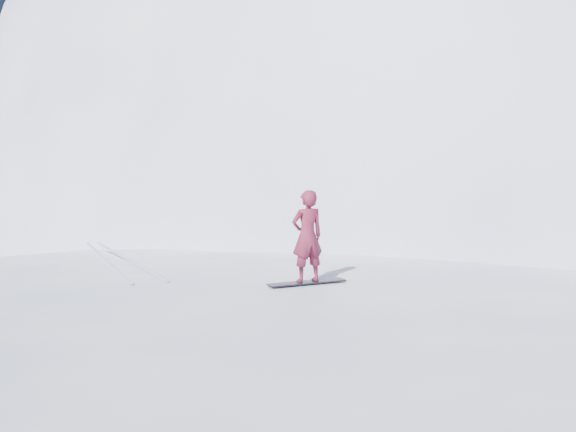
# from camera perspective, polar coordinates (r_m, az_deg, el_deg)

# --- Properties ---
(near_ridge) EXTENTS (36.00, 28.00, 4.80)m
(near_ridge) POSITION_cam_1_polar(r_m,az_deg,el_deg) (13.22, -1.17, -15.15)
(near_ridge) COLOR white
(near_ridge) RESTS_ON ground
(summit_peak) EXTENTS (60.00, 56.00, 56.00)m
(summit_peak) POSITION_cam_1_polar(r_m,az_deg,el_deg) (43.03, 15.93, -1.28)
(summit_peak) COLOR white
(summit_peak) RESTS_ON ground
(peak_shoulder) EXTENTS (28.00, 24.00, 18.00)m
(peak_shoulder) POSITION_cam_1_polar(r_m,az_deg,el_deg) (31.87, 4.53, -3.24)
(peak_shoulder) COLOR white
(peak_shoulder) RESTS_ON ground
(wind_bumps) EXTENTS (16.00, 14.40, 1.00)m
(wind_bumps) POSITION_cam_1_polar(r_m,az_deg,el_deg) (12.04, -7.15, -17.25)
(wind_bumps) COLOR white
(wind_bumps) RESTS_ON ground
(snowboard) EXTENTS (1.46, 0.41, 0.02)m
(snowboard) POSITION_cam_1_polar(r_m,az_deg,el_deg) (11.31, 1.71, -5.91)
(snowboard) COLOR black
(snowboard) RESTS_ON near_ridge
(snowboarder) EXTENTS (0.62, 0.44, 1.61)m
(snowboarder) POSITION_cam_1_polar(r_m,az_deg,el_deg) (11.19, 1.72, -1.80)
(snowboarder) COLOR maroon
(snowboarder) RESTS_ON snowboard
(board_tracks) EXTENTS (1.20, 5.98, 0.04)m
(board_tracks) POSITION_cam_1_polar(r_m,az_deg,el_deg) (14.50, -15.06, -3.64)
(board_tracks) COLOR silver
(board_tracks) RESTS_ON ground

